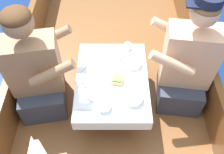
{
  "coord_description": "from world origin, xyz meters",
  "views": [
    {
      "loc": [
        0.0,
        -1.18,
        2.23
      ],
      "look_at": [
        0.0,
        0.05,
        0.69
      ],
      "focal_mm": 40.0,
      "sensor_mm": 36.0,
      "label": 1
    }
  ],
  "objects_px": {
    "coffee_cup_starboard": "(120,53)",
    "tin_can": "(128,46)",
    "sandwich": "(117,80)",
    "person_starboard": "(186,65)",
    "person_port": "(37,73)",
    "coffee_cup_port": "(86,82)"
  },
  "relations": [
    {
      "from": "coffee_cup_starboard",
      "to": "tin_can",
      "type": "bearing_deg",
      "value": 54.28
    },
    {
      "from": "sandwich",
      "to": "tin_can",
      "type": "distance_m",
      "value": 0.39
    },
    {
      "from": "person_starboard",
      "to": "coffee_cup_starboard",
      "type": "xyz_separation_m",
      "value": [
        -0.52,
        0.17,
        -0.04
      ]
    },
    {
      "from": "sandwich",
      "to": "coffee_cup_starboard",
      "type": "height_order",
      "value": "coffee_cup_starboard"
    },
    {
      "from": "person_port",
      "to": "coffee_cup_port",
      "type": "height_order",
      "value": "person_port"
    },
    {
      "from": "coffee_cup_port",
      "to": "coffee_cup_starboard",
      "type": "bearing_deg",
      "value": 47.64
    },
    {
      "from": "person_port",
      "to": "person_starboard",
      "type": "xyz_separation_m",
      "value": [
        1.17,
        0.07,
        0.01
      ]
    },
    {
      "from": "coffee_cup_starboard",
      "to": "tin_can",
      "type": "xyz_separation_m",
      "value": [
        0.07,
        0.09,
        -0.01
      ]
    },
    {
      "from": "tin_can",
      "to": "coffee_cup_port",
      "type": "bearing_deg",
      "value": -130.9
    },
    {
      "from": "person_port",
      "to": "tin_can",
      "type": "relative_size",
      "value": 14.99
    },
    {
      "from": "person_port",
      "to": "coffee_cup_starboard",
      "type": "height_order",
      "value": "person_port"
    },
    {
      "from": "person_port",
      "to": "tin_can",
      "type": "height_order",
      "value": "person_port"
    },
    {
      "from": "person_starboard",
      "to": "tin_can",
      "type": "distance_m",
      "value": 0.52
    },
    {
      "from": "person_starboard",
      "to": "coffee_cup_port",
      "type": "relative_size",
      "value": 11.58
    },
    {
      "from": "person_starboard",
      "to": "coffee_cup_starboard",
      "type": "bearing_deg",
      "value": -10.43
    },
    {
      "from": "coffee_cup_port",
      "to": "tin_can",
      "type": "distance_m",
      "value": 0.52
    },
    {
      "from": "coffee_cup_starboard",
      "to": "person_port",
      "type": "bearing_deg",
      "value": -160.17
    },
    {
      "from": "person_starboard",
      "to": "sandwich",
      "type": "bearing_deg",
      "value": 19.22
    },
    {
      "from": "person_port",
      "to": "person_starboard",
      "type": "bearing_deg",
      "value": -6.24
    },
    {
      "from": "sandwich",
      "to": "coffee_cup_port",
      "type": "height_order",
      "value": "sandwich"
    },
    {
      "from": "person_port",
      "to": "coffee_cup_starboard",
      "type": "relative_size",
      "value": 11.18
    },
    {
      "from": "sandwich",
      "to": "coffee_cup_port",
      "type": "xyz_separation_m",
      "value": [
        -0.24,
        -0.02,
        -0.0
      ]
    }
  ]
}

